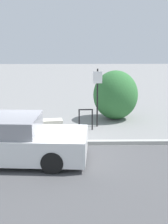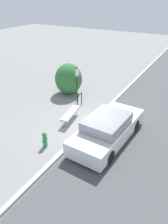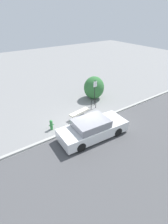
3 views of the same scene
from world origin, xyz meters
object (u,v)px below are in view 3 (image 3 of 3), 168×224
Objects in this scene: bike_rack at (94,103)px; sign_post at (95,91)px; parked_car_near at (93,128)px; fire_hydrant at (51,124)px; bench at (79,112)px.

bike_rack is 1.09m from sign_post.
sign_post is at bearing 53.75° from parked_car_near.
fire_hydrant is 2.95m from parked_car_near.
bike_rack is 0.36× the size of sign_post.
fire_hydrant is (-4.70, -1.13, -0.98)m from sign_post.
parked_car_near is at bearing -129.80° from sign_post.
sign_post reaches higher than parked_car_near.
bike_rack reaches higher than bench.
bench is at bearing 5.25° from fire_hydrant.
parked_car_near is (-2.37, -2.94, 0.11)m from bike_rack.
sign_post is at bearing 44.40° from bike_rack.
sign_post reaches higher than fire_hydrant.
bench is 0.39× the size of parked_car_near.
bike_rack is at bearing -135.60° from sign_post.
bench is 2.57m from parked_car_near.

